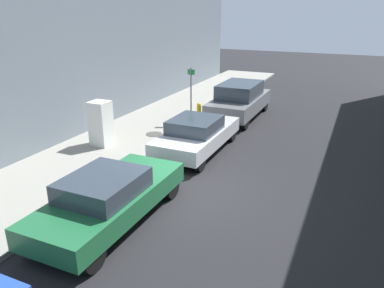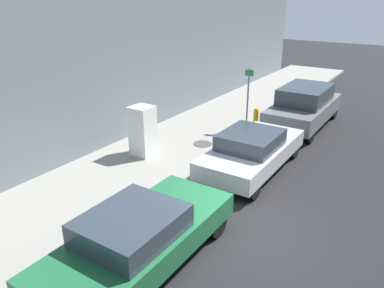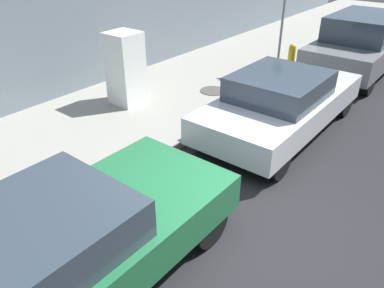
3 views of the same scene
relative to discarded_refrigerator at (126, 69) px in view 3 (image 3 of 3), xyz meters
The scene contains 9 objects.
ground_plane 5.23m from the discarded_refrigerator, 23.96° to the right, with size 80.00×80.00×0.00m, color black.
sidewalk_slab 2.32m from the discarded_refrigerator, 79.81° to the right, with size 4.02×44.00×0.13m, color gray.
discarded_refrigerator is the anchor object (origin of this frame).
manhole_cover 2.46m from the discarded_refrigerator, 57.44° to the left, with size 0.70×0.70×0.02m, color #47443F.
street_sign_post 4.77m from the discarded_refrigerator, 66.48° to the left, with size 0.36×0.07×2.55m.
fire_hydrant 5.40m from the discarded_refrigerator, 67.96° to the left, with size 0.22×0.22×0.79m.
parked_sedan_green 5.71m from the discarded_refrigerator, 50.93° to the right, with size 1.88×4.75×1.39m.
parked_sedan_silver 3.78m from the discarded_refrigerator, 17.62° to the left, with size 1.89×4.54×1.38m.
parked_suv_gray 7.38m from the discarded_refrigerator, 60.83° to the left, with size 1.99×4.86×1.76m.
Camera 3 is at (2.02, -3.76, 3.89)m, focal length 35.00 mm.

